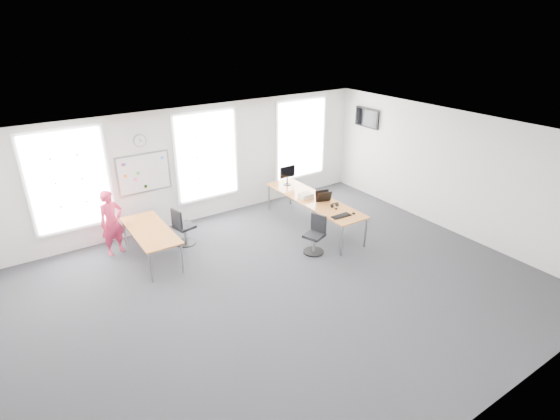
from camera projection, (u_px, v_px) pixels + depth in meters
floor at (283, 288)px, 8.76m from camera, size 10.00×10.00×0.00m
ceiling at (284, 143)px, 7.53m from camera, size 10.00×10.00×0.00m
wall_back at (196, 165)px, 11.18m from camera, size 10.00×0.00×10.00m
wall_front at (475, 344)px, 5.11m from camera, size 10.00×0.00×10.00m
wall_right at (452, 172)px, 10.68m from camera, size 0.00×10.00×10.00m
window_left at (69, 181)px, 9.55m from camera, size 1.60×0.06×2.20m
window_mid at (207, 156)px, 11.22m from camera, size 1.60×0.06×2.20m
window_right at (301, 139)px, 12.74m from camera, size 1.60×0.06×2.20m
desk_right at (313, 201)px, 11.03m from camera, size 0.85×3.18×0.77m
desk_left at (150, 232)px, 9.57m from camera, size 0.79×1.98×0.72m
chair_right at (315, 236)px, 9.97m from camera, size 0.52×0.52×0.89m
chair_left at (183, 229)px, 10.29m from camera, size 0.50×0.50×0.93m
person at (112, 222)px, 9.79m from camera, size 0.63×0.49×1.52m
whiteboard at (144, 173)px, 10.45m from camera, size 1.20×0.03×0.90m
wall_clock at (140, 141)px, 10.12m from camera, size 0.30×0.04×0.30m
tv at (367, 118)px, 12.60m from camera, size 0.06×0.90×0.55m
keyboard at (341, 216)px, 10.04m from camera, size 0.49×0.20×0.02m
mouse at (354, 213)px, 10.15m from camera, size 0.10×0.13×0.04m
lens_cap at (336, 209)px, 10.43m from camera, size 0.07×0.07×0.01m
headphones at (334, 205)px, 10.51m from camera, size 0.19×0.10×0.11m
laptop_sleeve at (323, 196)px, 10.79m from camera, size 0.37×0.29×0.29m
paper_stack at (306, 196)px, 11.04m from camera, size 0.34×0.25×0.11m
monitor at (288, 174)px, 11.78m from camera, size 0.48×0.20×0.54m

